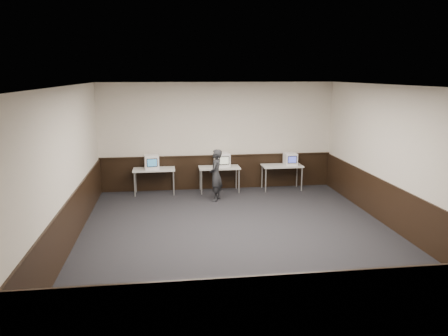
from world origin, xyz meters
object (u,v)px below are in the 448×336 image
object	(u,v)px
desk_left	(154,171)
desk_center	(219,169)
emac_center	(222,160)
person	(216,175)
emac_right	(290,159)
emac_left	(152,162)
desk_right	(282,167)

from	to	relation	value
desk_left	desk_center	world-z (taller)	same
emac_center	desk_center	bearing A→B (deg)	-173.07
person	desk_center	bearing A→B (deg)	-172.97
emac_right	person	size ratio (longest dim) A/B	0.28
emac_left	person	distance (m)	1.99
desk_right	emac_right	bearing A→B (deg)	-1.66
emac_right	emac_center	bearing A→B (deg)	177.94
desk_right	emac_center	bearing A→B (deg)	179.21
emac_left	person	world-z (taller)	person
desk_right	emac_left	xyz separation A→B (m)	(-3.86, -0.01, 0.27)
person	desk_left	bearing A→B (deg)	-98.14
emac_center	emac_right	size ratio (longest dim) A/B	1.22
desk_left	desk_center	bearing A→B (deg)	0.00
emac_center	person	bearing A→B (deg)	-116.35
person	emac_center	bearing A→B (deg)	-177.77
desk_right	person	distance (m)	2.29
emac_left	desk_right	bearing A→B (deg)	-6.05
desk_center	person	xyz separation A→B (m)	(-0.20, -0.90, 0.04)
emac_left	emac_center	distance (m)	2.05
desk_right	emac_center	distance (m)	1.83
desk_center	emac_center	world-z (taller)	emac_center
desk_center	emac_right	bearing A→B (deg)	-0.19
emac_right	desk_center	bearing A→B (deg)	178.65
desk_left	desk_right	world-z (taller)	same
emac_center	person	world-z (taller)	person
desk_left	emac_center	distance (m)	2.01
desk_left	person	xyz separation A→B (m)	(1.70, -0.90, 0.04)
desk_left	person	size ratio (longest dim) A/B	0.84
desk_left	emac_left	world-z (taller)	emac_left
emac_right	desk_left	bearing A→B (deg)	178.74
emac_right	person	xyz separation A→B (m)	(-2.35, -0.89, -0.22)
desk_center	person	distance (m)	0.92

